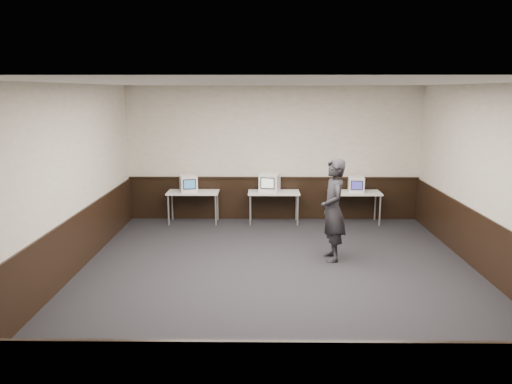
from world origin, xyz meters
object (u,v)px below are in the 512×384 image
desk_right (355,195)px  emac_right (356,185)px  desk_left (193,194)px  desk_center (274,195)px  emac_center (270,182)px  emac_left (189,184)px  person (333,210)px

desk_right → emac_right: bearing=-68.0°
desk_left → desk_center: size_ratio=1.00×
desk_center → emac_right: (1.92, -0.04, 0.25)m
desk_left → emac_center: size_ratio=2.20×
desk_center → emac_center: bearing=171.4°
desk_center → emac_left: 2.02m
desk_right → emac_left: emac_left is taller
emac_left → desk_center: bearing=-14.2°
emac_center → person: person is taller
desk_right → emac_left: bearing=-179.7°
person → desk_right: bearing=156.6°
emac_right → desk_left: bearing=-174.7°
desk_left → emac_center: emac_center is taller
emac_center → person: 2.86m
desk_left → desk_right: same height
desk_right → person: 2.77m
emac_left → desk_left: bearing=-1.6°
desk_left → person: size_ratio=0.64×
emac_right → person: bearing=-103.3°
desk_center → emac_left: bearing=-179.3°
desk_right → person: bearing=-108.6°
desk_right → desk_left: bearing=180.0°
desk_center → emac_right: size_ratio=2.85×
desk_center → desk_right: bearing=0.0°
desk_right → person: (-0.88, -2.61, 0.26)m
desk_center → emac_center: emac_center is taller
desk_center → emac_center: size_ratio=2.20×
person → desk_center: bearing=-163.5°
emac_left → person: (3.02, -2.59, -0.00)m
emac_left → person: person is taller
desk_left → emac_left: size_ratio=2.43×
emac_left → emac_center: bearing=-13.7°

